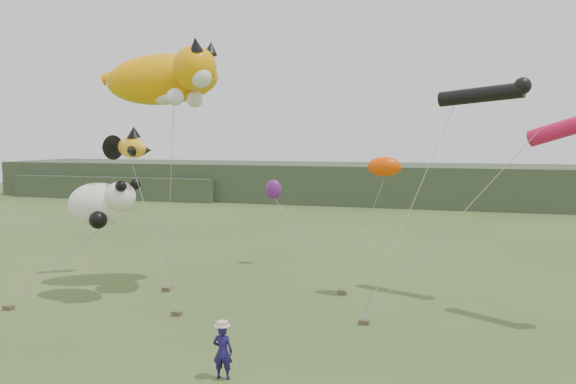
# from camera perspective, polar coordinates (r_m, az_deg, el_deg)

# --- Properties ---
(ground) EXTENTS (120.00, 120.00, 0.00)m
(ground) POSITION_cam_1_polar(r_m,az_deg,el_deg) (18.29, -7.02, -16.19)
(ground) COLOR #385123
(ground) RESTS_ON ground
(headland) EXTENTS (90.00, 13.00, 4.00)m
(headland) POSITION_cam_1_polar(r_m,az_deg,el_deg) (61.27, 7.06, 0.87)
(headland) COLOR #2D3D28
(headland) RESTS_ON ground
(festival_attendant) EXTENTS (0.60, 0.42, 1.56)m
(festival_attendant) POSITION_cam_1_polar(r_m,az_deg,el_deg) (16.44, -6.65, -15.81)
(festival_attendant) COLOR #19144D
(festival_attendant) RESTS_ON ground
(sandbag_anchors) EXTENTS (14.09, 6.12, 0.18)m
(sandbag_anchors) POSITION_cam_1_polar(r_m,az_deg,el_deg) (23.27, -7.85, -11.21)
(sandbag_anchors) COLOR brown
(sandbag_anchors) RESTS_ON ground
(cat_kite) EXTENTS (6.65, 4.35, 2.89)m
(cat_kite) POSITION_cam_1_polar(r_m,az_deg,el_deg) (25.91, -11.94, 11.29)
(cat_kite) COLOR #E99702
(cat_kite) RESTS_ON ground
(fish_kite) EXTENTS (2.83, 1.86, 1.37)m
(fish_kite) POSITION_cam_1_polar(r_m,az_deg,el_deg) (24.08, -16.43, 4.43)
(fish_kite) COLOR yellow
(fish_kite) RESTS_ON ground
(tube_kites) EXTENTS (6.73, 4.68, 2.73)m
(tube_kites) POSITION_cam_1_polar(r_m,az_deg,el_deg) (23.56, 23.45, 7.99)
(tube_kites) COLOR black
(tube_kites) RESTS_ON ground
(panda_kite) EXTENTS (3.27, 2.12, 2.03)m
(panda_kite) POSITION_cam_1_polar(r_m,az_deg,el_deg) (24.72, -18.35, -1.15)
(panda_kite) COLOR white
(panda_kite) RESTS_ON ground
(misc_kites) EXTENTS (7.51, 5.21, 2.46)m
(misc_kites) POSITION_cam_1_polar(r_m,az_deg,el_deg) (25.78, 5.44, 1.68)
(misc_kites) COLOR #F54601
(misc_kites) RESTS_ON ground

